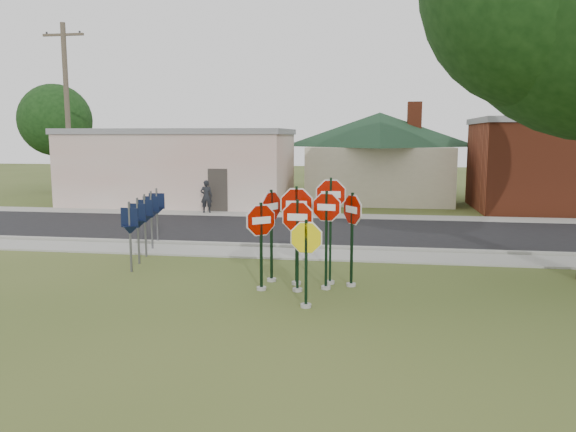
# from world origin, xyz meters

# --- Properties ---
(ground) EXTENTS (120.00, 120.00, 0.00)m
(ground) POSITION_xyz_m (0.00, 0.00, 0.00)
(ground) COLOR #384A1B
(ground) RESTS_ON ground
(sidewalk_near) EXTENTS (60.00, 1.60, 0.06)m
(sidewalk_near) POSITION_xyz_m (0.00, 5.50, 0.03)
(sidewalk_near) COLOR #989990
(sidewalk_near) RESTS_ON ground
(road) EXTENTS (60.00, 7.00, 0.04)m
(road) POSITION_xyz_m (0.00, 10.00, 0.02)
(road) COLOR black
(road) RESTS_ON ground
(sidewalk_far) EXTENTS (60.00, 1.60, 0.06)m
(sidewalk_far) POSITION_xyz_m (0.00, 14.30, 0.03)
(sidewalk_far) COLOR #989990
(sidewalk_far) RESTS_ON ground
(curb) EXTENTS (60.00, 0.20, 0.14)m
(curb) POSITION_xyz_m (0.00, 6.50, 0.07)
(curb) COLOR #989990
(curb) RESTS_ON ground
(stop_sign_center) EXTENTS (1.07, 0.24, 2.39)m
(stop_sign_center) POSITION_xyz_m (-0.09, 1.23, 1.47)
(stop_sign_center) COLOR gray
(stop_sign_center) RESTS_ON ground
(stop_sign_yellow) EXTENTS (1.00, 0.24, 2.09)m
(stop_sign_yellow) POSITION_xyz_m (0.28, -0.05, 1.22)
(stop_sign_yellow) COLOR gray
(stop_sign_yellow) RESTS_ON ground
(stop_sign_left) EXTENTS (0.87, 0.69, 2.31)m
(stop_sign_left) POSITION_xyz_m (-0.99, 1.20, 1.41)
(stop_sign_left) COLOR gray
(stop_sign_left) RESTS_ON ground
(stop_sign_right) EXTENTS (0.98, 0.24, 2.57)m
(stop_sign_right) POSITION_xyz_m (0.59, 1.53, 1.58)
(stop_sign_right) COLOR gray
(stop_sign_right) RESTS_ON ground
(stop_sign_back_right) EXTENTS (1.07, 0.24, 2.87)m
(stop_sign_back_right) POSITION_xyz_m (0.65, 2.05, 1.81)
(stop_sign_back_right) COLOR gray
(stop_sign_back_right) RESTS_ON ground
(stop_sign_back_left) EXTENTS (1.16, 0.24, 2.67)m
(stop_sign_back_left) POSITION_xyz_m (-0.20, 1.85, 1.68)
(stop_sign_back_left) COLOR gray
(stop_sign_back_left) RESTS_ON ground
(stop_sign_far_right) EXTENTS (0.64, 0.87, 2.51)m
(stop_sign_far_right) POSITION_xyz_m (1.21, 1.90, 1.55)
(stop_sign_far_right) COLOR gray
(stop_sign_far_right) RESTS_ON ground
(stop_sign_far_left) EXTENTS (0.49, 1.00, 2.54)m
(stop_sign_far_left) POSITION_xyz_m (-0.89, 2.08, 1.58)
(stop_sign_far_left) COLOR gray
(stop_sign_far_left) RESTS_ON ground
(route_sign_row) EXTENTS (1.43, 4.63, 2.00)m
(route_sign_row) POSITION_xyz_m (-5.40, 4.50, 1.22)
(route_sign_row) COLOR #59595E
(route_sign_row) RESTS_ON ground
(building_stucco) EXTENTS (12.20, 6.20, 4.20)m
(building_stucco) POSITION_xyz_m (-9.00, 18.00, 2.15)
(building_stucco) COLOR beige
(building_stucco) RESTS_ON ground
(building_house) EXTENTS (11.60, 11.60, 6.20)m
(building_house) POSITION_xyz_m (2.00, 22.00, 3.65)
(building_house) COLOR beige
(building_house) RESTS_ON ground
(utility_pole_near) EXTENTS (2.20, 0.26, 9.50)m
(utility_pole_near) POSITION_xyz_m (-14.00, 15.20, 4.97)
(utility_pole_near) COLOR #4C4132
(utility_pole_near) RESTS_ON ground
(bg_tree_left) EXTENTS (4.90, 4.90, 7.35)m
(bg_tree_left) POSITION_xyz_m (-20.00, 24.00, 4.88)
(bg_tree_left) COLOR black
(bg_tree_left) RESTS_ON ground
(pedestrian) EXTENTS (0.64, 0.47, 1.61)m
(pedestrian) POSITION_xyz_m (-6.42, 14.43, 0.86)
(pedestrian) COLOR black
(pedestrian) RESTS_ON sidewalk_far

